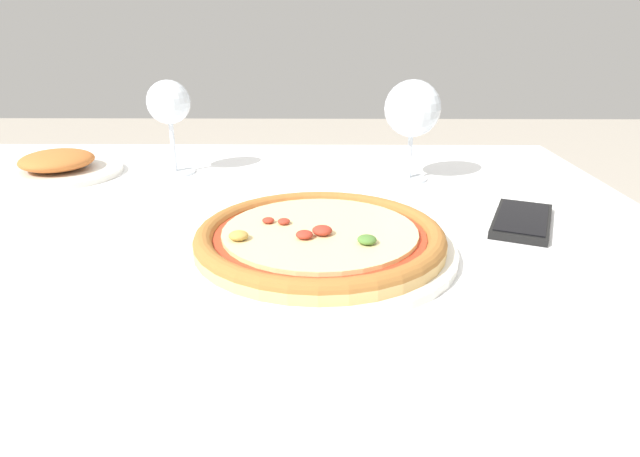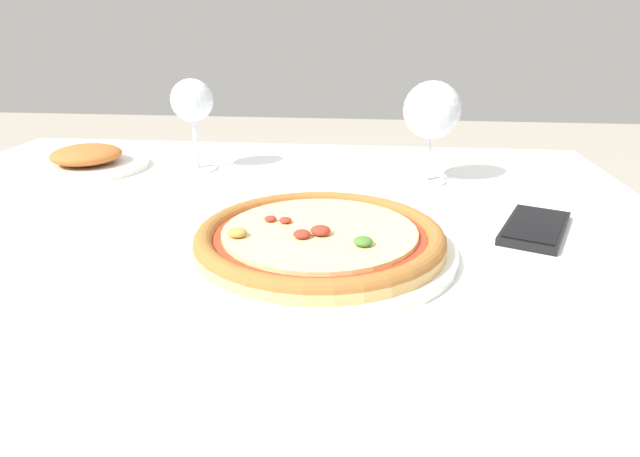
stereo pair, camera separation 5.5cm
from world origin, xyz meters
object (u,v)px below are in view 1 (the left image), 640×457
(cell_phone, at_px, (522,220))
(wine_glass_far_right, at_px, (169,106))
(dining_table, at_px, (223,311))
(side_plate, at_px, (58,166))
(pizza_plate, at_px, (320,239))
(wine_glass_far_left, at_px, (412,110))

(cell_phone, bearing_deg, wine_glass_far_right, 154.72)
(wine_glass_far_right, bearing_deg, dining_table, -67.83)
(wine_glass_far_right, height_order, side_plate, wine_glass_far_right)
(pizza_plate, relative_size, side_plate, 1.48)
(wine_glass_far_left, xyz_separation_m, wine_glass_far_right, (-0.41, 0.04, 0.00))
(wine_glass_far_right, bearing_deg, side_plate, -175.86)
(wine_glass_far_right, distance_m, side_plate, 0.23)
(wine_glass_far_left, height_order, wine_glass_far_right, wine_glass_far_left)
(pizza_plate, distance_m, wine_glass_far_right, 0.44)
(side_plate, bearing_deg, wine_glass_far_left, -2.20)
(wine_glass_far_left, height_order, side_plate, wine_glass_far_left)
(cell_phone, bearing_deg, pizza_plate, -160.38)
(pizza_plate, bearing_deg, side_plate, 144.40)
(cell_phone, bearing_deg, wine_glass_far_left, 119.73)
(dining_table, height_order, wine_glass_far_left, wine_glass_far_left)
(cell_phone, height_order, side_plate, side_plate)
(pizza_plate, bearing_deg, dining_table, -178.90)
(dining_table, bearing_deg, wine_glass_far_right, 112.17)
(dining_table, height_order, side_plate, side_plate)
(wine_glass_far_left, relative_size, cell_phone, 1.04)
(pizza_plate, height_order, side_plate, side_plate)
(side_plate, bearing_deg, cell_phone, -17.85)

